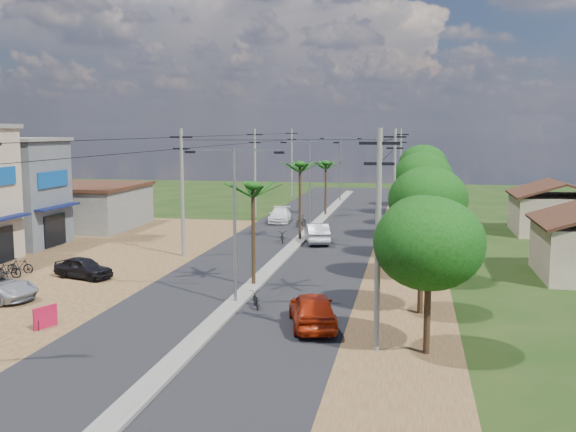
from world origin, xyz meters
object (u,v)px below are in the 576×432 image
object	(u,v)px
car_silver_mid	(317,234)
car_white_far	(280,216)
roadside_sign	(45,317)
car_red_near	(313,310)
moto_rider_east	(256,301)
car_parked_dark	(83,268)

from	to	relation	value
car_silver_mid	car_white_far	distance (m)	12.33
car_silver_mid	roadside_sign	distance (m)	26.35
car_red_near	roadside_sign	size ratio (longest dim) A/B	4.06
car_red_near	moto_rider_east	bearing A→B (deg)	-54.16
car_white_far	roadside_sign	size ratio (longest dim) A/B	3.96
car_red_near	car_parked_dark	bearing A→B (deg)	-40.64
car_silver_mid	car_parked_dark	world-z (taller)	car_silver_mid
car_white_far	car_parked_dark	xyz separation A→B (m)	(-6.85, -26.20, -0.04)
car_red_near	car_white_far	size ratio (longest dim) A/B	1.02
car_silver_mid	car_parked_dark	size ratio (longest dim) A/B	1.26
car_silver_mid	roadside_sign	bearing A→B (deg)	56.88
car_parked_dark	moto_rider_east	size ratio (longest dim) A/B	2.44
car_white_far	car_parked_dark	size ratio (longest dim) A/B	1.24
car_red_near	car_parked_dark	world-z (taller)	car_red_near
car_parked_dark	moto_rider_east	xyz separation A→B (m)	(11.76, -4.74, -0.24)
car_silver_mid	car_parked_dark	distance (m)	19.27
car_parked_dark	roadside_sign	distance (m)	10.30
car_white_far	roadside_sign	bearing A→B (deg)	-101.01
car_white_far	roadside_sign	xyz separation A→B (m)	(-3.65, -35.99, -0.17)
car_red_near	car_white_far	xyz separation A→B (m)	(-8.20, 33.70, -0.14)
moto_rider_east	car_white_far	bearing A→B (deg)	-101.77
roadside_sign	car_parked_dark	bearing A→B (deg)	130.62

